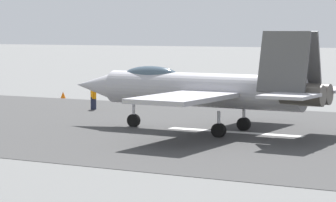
{
  "coord_description": "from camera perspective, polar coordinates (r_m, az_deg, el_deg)",
  "views": [
    {
      "loc": [
        -18.32,
        39.87,
        5.69
      ],
      "look_at": [
        -0.11,
        6.09,
        2.2
      ],
      "focal_mm": 84.33,
      "sensor_mm": 36.0,
      "label": 1
    }
  ],
  "objects": [
    {
      "name": "ground_plane",
      "position": [
        44.24,
        3.62,
        -2.2
      ],
      "size": [
        400.0,
        400.0,
        0.0
      ],
      "primitive_type": "plane",
      "color": "slate"
    },
    {
      "name": "runway_strip",
      "position": [
        44.24,
        3.65,
        -2.19
      ],
      "size": [
        240.0,
        26.0,
        0.02
      ],
      "color": "#3D3D3D",
      "rests_on": "ground"
    },
    {
      "name": "fighter_jet",
      "position": [
        43.7,
        2.56,
        0.9
      ],
      "size": [
        15.94,
        14.28,
        5.61
      ],
      "color": "#A2A1A9",
      "rests_on": "ground"
    },
    {
      "name": "crew_person",
      "position": [
        56.16,
        -5.41,
        0.22
      ],
      "size": [
        0.57,
        0.49,
        1.69
      ],
      "color": "#1E2338",
      "rests_on": "ground"
    },
    {
      "name": "marker_cone_mid",
      "position": [
        60.17,
        0.95,
        0.03
      ],
      "size": [
        0.44,
        0.44,
        0.55
      ],
      "primitive_type": "cone",
      "color": "orange",
      "rests_on": "ground"
    },
    {
      "name": "marker_cone_far",
      "position": [
        65.96,
        -7.59,
        0.44
      ],
      "size": [
        0.44,
        0.44,
        0.55
      ],
      "primitive_type": "cone",
      "color": "orange",
      "rests_on": "ground"
    }
  ]
}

